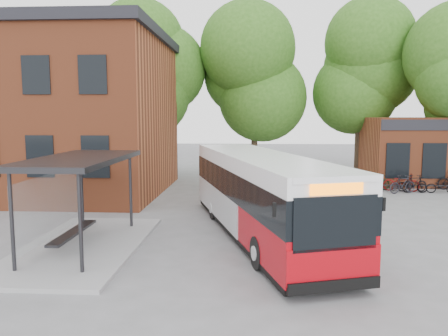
# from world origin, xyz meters

# --- Properties ---
(ground) EXTENTS (100.00, 100.00, 0.00)m
(ground) POSITION_xyz_m (0.00, 0.00, 0.00)
(ground) COLOR #605F62
(bus_shelter) EXTENTS (3.60, 7.00, 2.90)m
(bus_shelter) POSITION_xyz_m (-4.50, -1.00, 1.45)
(bus_shelter) COLOR #28282C
(bus_shelter) RESTS_ON ground
(bike_rail) EXTENTS (5.20, 0.10, 0.38)m
(bike_rail) POSITION_xyz_m (9.28, 10.00, 0.19)
(bike_rail) COLOR #28282C
(bike_rail) RESTS_ON ground
(tree_0) EXTENTS (7.92, 7.92, 11.00)m
(tree_0) POSITION_xyz_m (-6.00, 16.00, 5.50)
(tree_0) COLOR #275215
(tree_0) RESTS_ON ground
(tree_1) EXTENTS (7.92, 7.92, 10.40)m
(tree_1) POSITION_xyz_m (1.00, 17.00, 5.20)
(tree_1) COLOR #275215
(tree_1) RESTS_ON ground
(tree_2) EXTENTS (7.92, 7.92, 11.00)m
(tree_2) POSITION_xyz_m (8.00, 16.00, 5.50)
(tree_2) COLOR #275215
(tree_2) RESTS_ON ground
(city_bus) EXTENTS (5.41, 11.30, 2.82)m
(city_bus) POSITION_xyz_m (1.04, 0.79, 1.41)
(city_bus) COLOR #A2050F
(city_bus) RESTS_ON ground
(bicycle_0) EXTENTS (1.74, 0.89, 0.87)m
(bicycle_0) POSITION_xyz_m (7.08, 10.15, 0.44)
(bicycle_0) COLOR black
(bicycle_0) RESTS_ON ground
(bicycle_1) EXTENTS (1.60, 0.75, 0.93)m
(bicycle_1) POSITION_xyz_m (7.73, 10.41, 0.46)
(bicycle_1) COLOR black
(bicycle_1) RESTS_ON ground
(bicycle_2) EXTENTS (1.97, 1.06, 0.98)m
(bicycle_2) POSITION_xyz_m (8.97, 10.17, 0.49)
(bicycle_2) COLOR #570809
(bicycle_2) RESTS_ON ground
(bicycle_3) EXTENTS (1.68, 1.06, 0.98)m
(bicycle_3) POSITION_xyz_m (8.80, 9.45, 0.49)
(bicycle_3) COLOR black
(bicycle_3) RESTS_ON ground
(bicycle_4) EXTENTS (1.61, 1.13, 0.80)m
(bicycle_4) POSITION_xyz_m (9.46, 9.91, 0.40)
(bicycle_4) COLOR black
(bicycle_4) RESTS_ON ground
(bicycle_5) EXTENTS (1.65, 0.98, 0.96)m
(bicycle_5) POSITION_xyz_m (9.57, 9.85, 0.48)
(bicycle_5) COLOR black
(bicycle_5) RESTS_ON ground
(bicycle_6) EXTENTS (1.59, 0.85, 0.79)m
(bicycle_6) POSITION_xyz_m (10.87, 9.57, 0.40)
(bicycle_6) COLOR black
(bicycle_6) RESTS_ON ground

